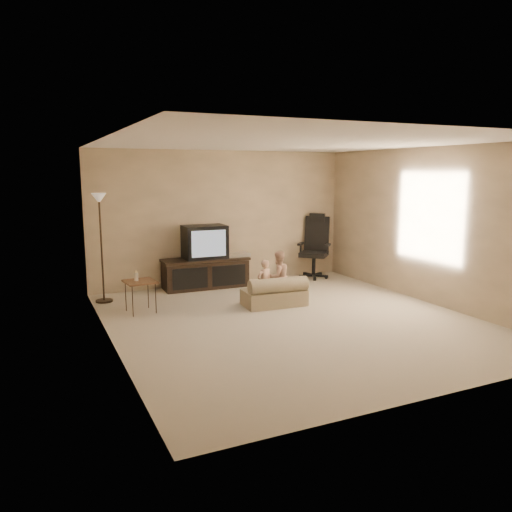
{
  "coord_description": "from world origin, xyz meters",
  "views": [
    {
      "loc": [
        -3.37,
        -6.06,
        2.11
      ],
      "look_at": [
        -0.29,
        0.6,
        0.87
      ],
      "focal_mm": 35.0,
      "sensor_mm": 36.0,
      "label": 1
    }
  ],
  "objects_px": {
    "tv_stand": "(205,262)",
    "floor_lamp": "(100,223)",
    "side_table": "(140,282)",
    "office_chair": "(315,255)",
    "toddler_left": "(264,283)",
    "toddler_right": "(278,277)",
    "child_sofa": "(275,294)"
  },
  "relations": [
    {
      "from": "tv_stand",
      "to": "child_sofa",
      "type": "distance_m",
      "value": 1.82
    },
    {
      "from": "tv_stand",
      "to": "side_table",
      "type": "xyz_separation_m",
      "value": [
        -1.44,
        -1.16,
        -0.0
      ]
    },
    {
      "from": "toddler_right",
      "to": "office_chair",
      "type": "bearing_deg",
      "value": -146.58
    },
    {
      "from": "tv_stand",
      "to": "side_table",
      "type": "relative_size",
      "value": 2.45
    },
    {
      "from": "tv_stand",
      "to": "toddler_right",
      "type": "distance_m",
      "value": 1.67
    },
    {
      "from": "floor_lamp",
      "to": "toddler_left",
      "type": "xyz_separation_m",
      "value": [
        2.28,
        -1.32,
        -0.92
      ]
    },
    {
      "from": "toddler_right",
      "to": "side_table",
      "type": "bearing_deg",
      "value": -17.55
    },
    {
      "from": "office_chair",
      "to": "floor_lamp",
      "type": "bearing_deg",
      "value": -132.97
    },
    {
      "from": "toddler_left",
      "to": "toddler_right",
      "type": "height_order",
      "value": "toddler_right"
    },
    {
      "from": "floor_lamp",
      "to": "child_sofa",
      "type": "distance_m",
      "value": 3.02
    },
    {
      "from": "office_chair",
      "to": "toddler_left",
      "type": "relative_size",
      "value": 1.73
    },
    {
      "from": "floor_lamp",
      "to": "toddler_right",
      "type": "height_order",
      "value": "floor_lamp"
    },
    {
      "from": "child_sofa",
      "to": "office_chair",
      "type": "bearing_deg",
      "value": 46.94
    },
    {
      "from": "tv_stand",
      "to": "toddler_left",
      "type": "bearing_deg",
      "value": -73.43
    },
    {
      "from": "child_sofa",
      "to": "side_table",
      "type": "bearing_deg",
      "value": 168.83
    },
    {
      "from": "floor_lamp",
      "to": "toddler_left",
      "type": "relative_size",
      "value": 2.39
    },
    {
      "from": "side_table",
      "to": "toddler_left",
      "type": "bearing_deg",
      "value": -13.4
    },
    {
      "from": "floor_lamp",
      "to": "toddler_left",
      "type": "distance_m",
      "value": 2.79
    },
    {
      "from": "tv_stand",
      "to": "floor_lamp",
      "type": "bearing_deg",
      "value": -169.38
    },
    {
      "from": "tv_stand",
      "to": "office_chair",
      "type": "relative_size",
      "value": 1.27
    },
    {
      "from": "side_table",
      "to": "toddler_right",
      "type": "xyz_separation_m",
      "value": [
        2.18,
        -0.33,
        -0.05
      ]
    },
    {
      "from": "child_sofa",
      "to": "toddler_right",
      "type": "xyz_separation_m",
      "value": [
        0.16,
        0.2,
        0.23
      ]
    },
    {
      "from": "toddler_left",
      "to": "floor_lamp",
      "type": "bearing_deg",
      "value": -44.51
    },
    {
      "from": "child_sofa",
      "to": "toddler_left",
      "type": "height_order",
      "value": "toddler_left"
    },
    {
      "from": "office_chair",
      "to": "child_sofa",
      "type": "relative_size",
      "value": 1.27
    },
    {
      "from": "toddler_right",
      "to": "tv_stand",
      "type": "bearing_deg",
      "value": -72.74
    },
    {
      "from": "office_chair",
      "to": "toddler_left",
      "type": "distance_m",
      "value": 2.41
    },
    {
      "from": "office_chair",
      "to": "side_table",
      "type": "bearing_deg",
      "value": -119.69
    },
    {
      "from": "office_chair",
      "to": "child_sofa",
      "type": "bearing_deg",
      "value": -92.51
    },
    {
      "from": "office_chair",
      "to": "toddler_right",
      "type": "xyz_separation_m",
      "value": [
        -1.55,
        -1.41,
        -0.04
      ]
    },
    {
      "from": "side_table",
      "to": "floor_lamp",
      "type": "relative_size",
      "value": 0.37
    },
    {
      "from": "floor_lamp",
      "to": "toddler_left",
      "type": "bearing_deg",
      "value": -29.98
    }
  ]
}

